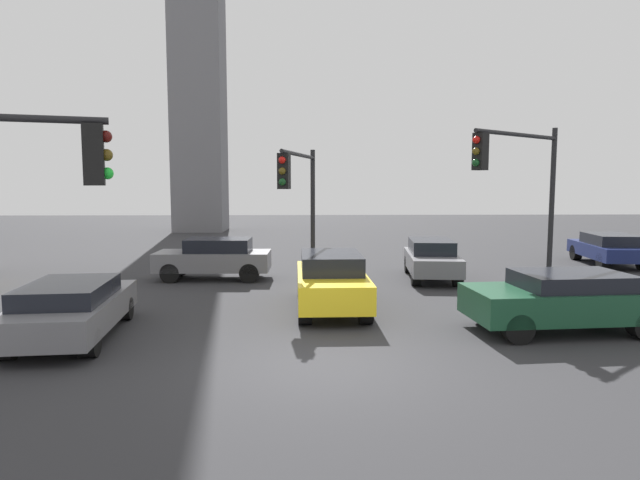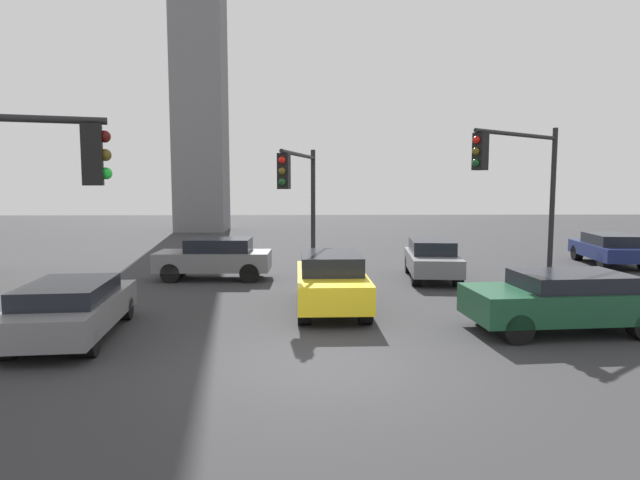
# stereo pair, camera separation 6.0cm
# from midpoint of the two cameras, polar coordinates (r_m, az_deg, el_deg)

# --- Properties ---
(ground_plane) EXTENTS (98.27, 98.27, 0.00)m
(ground_plane) POSITION_cam_midpoint_polar(r_m,az_deg,el_deg) (10.65, 0.30, -12.99)
(ground_plane) COLOR #2D2D30
(traffic_light_0) EXTENTS (1.14, 4.29, 4.62)m
(traffic_light_0) POSITION_cam_midpoint_polar(r_m,az_deg,el_deg) (17.33, -2.05, 5.53)
(traffic_light_0) COLOR black
(traffic_light_0) RESTS_ON ground_plane
(traffic_light_1) EXTENTS (3.46, 2.73, 5.18)m
(traffic_light_1) POSITION_cam_midpoint_polar(r_m,az_deg,el_deg) (17.15, 20.18, 6.39)
(traffic_light_1) COLOR black
(traffic_light_1) RESTS_ON ground_plane
(car_0) EXTENTS (2.29, 4.60, 1.29)m
(car_0) POSITION_cam_midpoint_polar(r_m,az_deg,el_deg) (13.48, -24.41, -6.43)
(car_0) COLOR slate
(car_0) RESTS_ON ground_plane
(car_1) EXTENTS (2.35, 4.40, 1.33)m
(car_1) POSITION_cam_midpoint_polar(r_m,az_deg,el_deg) (26.09, 28.04, -0.77)
(car_1) COLOR navy
(car_1) RESTS_ON ground_plane
(car_3) EXTENTS (1.90, 4.43, 1.54)m
(car_3) POSITION_cam_midpoint_polar(r_m,az_deg,el_deg) (14.96, 1.27, -4.22)
(car_3) COLOR yellow
(car_3) RESTS_ON ground_plane
(car_4) EXTENTS (4.08, 1.76, 1.48)m
(car_4) POSITION_cam_midpoint_polar(r_m,az_deg,el_deg) (20.02, -10.81, -1.82)
(car_4) COLOR slate
(car_4) RESTS_ON ground_plane
(car_5) EXTENTS (4.47, 2.32, 1.39)m
(car_5) POSITION_cam_midpoint_polar(r_m,az_deg,el_deg) (14.00, 24.18, -5.69)
(car_5) COLOR #19472D
(car_5) RESTS_ON ground_plane
(car_6) EXTENTS (2.07, 4.14, 1.41)m
(car_6) POSITION_cam_midpoint_polar(r_m,az_deg,el_deg) (20.13, 11.68, -1.90)
(car_6) COLOR slate
(car_6) RESTS_ON ground_plane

